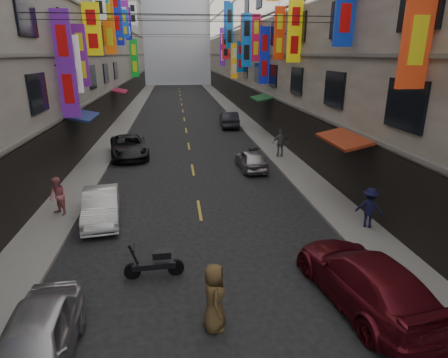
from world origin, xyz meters
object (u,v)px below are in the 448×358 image
object	(u,v)px
car_left_far	(129,147)
pedestrian_rfar	(281,143)
pedestrian_rnear	(370,208)
car_right_near	(365,279)
car_right_mid	(251,160)
car_left_near	(34,345)
pedestrian_crossing	(214,297)
car_left_mid	(101,206)
scooter_crossing	(155,264)
scooter_far_right	(253,156)
car_right_far	(229,119)
pedestrian_lfar	(58,196)

from	to	relation	value
car_left_far	pedestrian_rfar	bearing A→B (deg)	-18.96
car_left_far	pedestrian_rnear	world-z (taller)	pedestrian_rnear
car_right_near	car_right_mid	world-z (taller)	car_right_near
car_left_near	pedestrian_rfar	distance (m)	18.81
pedestrian_rnear	car_right_near	bearing A→B (deg)	97.53
pedestrian_rnear	car_left_near	bearing A→B (deg)	64.57
pedestrian_crossing	car_right_near	bearing A→B (deg)	-83.45
car_right_mid	pedestrian_rnear	size ratio (longest dim) A/B	2.21
car_left_mid	pedestrian_rfar	distance (m)	12.86
scooter_crossing	scooter_far_right	size ratio (longest dim) A/B	1.00
scooter_crossing	car_right_mid	world-z (taller)	car_right_mid
pedestrian_crossing	scooter_crossing	bearing A→B (deg)	31.71
scooter_crossing	pedestrian_rnear	distance (m)	8.29
scooter_crossing	pedestrian_crossing	distance (m)	2.95
car_right_far	pedestrian_crossing	bearing A→B (deg)	83.82
pedestrian_lfar	car_right_near	bearing A→B (deg)	4.22
scooter_far_right	car_left_near	world-z (taller)	car_left_near
car_right_mid	pedestrian_crossing	bearing A→B (deg)	72.40
car_left_far	car_right_far	xyz separation A→B (m)	(8.00, 9.61, 0.03)
scooter_far_right	pedestrian_lfar	distance (m)	11.91
car_right_mid	pedestrian_rfar	size ratio (longest dim) A/B	1.93
car_left_near	pedestrian_crossing	xyz separation A→B (m)	(3.89, 0.83, 0.22)
scooter_crossing	car_right_mid	xyz separation A→B (m)	(5.06, 10.60, 0.15)
car_left_near	car_right_far	size ratio (longest dim) A/B	0.89
scooter_far_right	car_left_near	size ratio (longest dim) A/B	0.46
car_left_mid	pedestrian_rnear	xyz separation A→B (m)	(10.31, -2.18, 0.27)
car_right_near	pedestrian_crossing	world-z (taller)	pedestrian_crossing
scooter_crossing	scooter_far_right	distance (m)	13.18
scooter_crossing	car_right_near	world-z (taller)	car_right_near
car_right_far	scooter_crossing	bearing A→B (deg)	79.39
pedestrian_lfar	pedestrian_crossing	size ratio (longest dim) A/B	0.91
car_left_near	car_right_mid	xyz separation A→B (m)	(7.40, 13.90, -0.07)
car_left_far	car_right_near	world-z (taller)	car_right_near
scooter_far_right	car_right_far	size ratio (longest dim) A/B	0.41
scooter_crossing	car_left_far	size ratio (longest dim) A/B	0.36
car_right_far	pedestrian_rfar	world-z (taller)	pedestrian_rfar
car_left_far	car_right_mid	size ratio (longest dim) A/B	1.43
scooter_far_right	pedestrian_rfar	distance (m)	2.16
pedestrian_rfar	pedestrian_crossing	world-z (taller)	pedestrian_rfar
car_left_far	pedestrian_crossing	xyz separation A→B (m)	(3.89, -16.90, 0.19)
car_left_mid	pedestrian_rnear	size ratio (longest dim) A/B	2.45
scooter_far_right	car_right_near	distance (m)	13.96
scooter_far_right	car_right_mid	world-z (taller)	car_right_mid
pedestrian_lfar	pedestrian_rfar	size ratio (longest dim) A/B	0.89
car_left_mid	car_left_far	size ratio (longest dim) A/B	0.78
scooter_far_right	pedestrian_rfar	xyz separation A→B (m)	(1.93, 0.78, 0.58)
car_left_mid	pedestrian_lfar	xyz separation A→B (m)	(-1.77, 0.55, 0.29)
car_right_mid	car_right_far	world-z (taller)	car_right_far
car_right_near	pedestrian_rfar	size ratio (longest dim) A/B	2.76
scooter_crossing	pedestrian_lfar	bearing A→B (deg)	37.35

